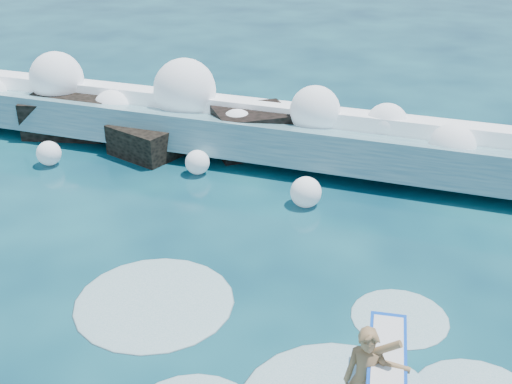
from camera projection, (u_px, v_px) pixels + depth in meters
ground at (151, 279)px, 12.55m from camera, size 200.00×200.00×0.00m
breaking_wave at (204, 125)px, 18.47m from camera, size 19.20×2.94×1.65m
rock_cluster at (147, 128)px, 18.62m from camera, size 8.37×3.39×1.40m
surfer_with_board at (370, 377)px, 9.21m from camera, size 1.05×2.94×1.77m
wave_spray at (186, 103)px, 18.31m from camera, size 15.01×4.35×2.41m
surf_foam at (291, 374)px, 10.20m from camera, size 9.32×5.41×0.16m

